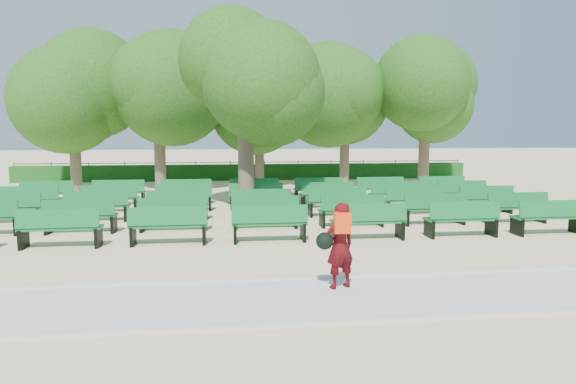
# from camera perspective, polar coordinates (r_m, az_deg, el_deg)

# --- Properties ---
(ground) EXTENTS (120.00, 120.00, 0.00)m
(ground) POSITION_cam_1_polar(r_m,az_deg,el_deg) (16.09, -2.24, -3.49)
(ground) COLOR beige
(paving) EXTENTS (30.00, 2.20, 0.06)m
(paving) POSITION_cam_1_polar(r_m,az_deg,el_deg) (8.95, 1.81, -11.88)
(paving) COLOR silver
(paving) RESTS_ON ground
(curb) EXTENTS (30.00, 0.12, 0.10)m
(curb) POSITION_cam_1_polar(r_m,az_deg,el_deg) (10.03, 0.79, -9.67)
(curb) COLOR silver
(curb) RESTS_ON ground
(hedge) EXTENTS (26.00, 0.70, 0.90)m
(hedge) POSITION_cam_1_polar(r_m,az_deg,el_deg) (29.90, -4.48, 2.22)
(hedge) COLOR #175617
(hedge) RESTS_ON ground
(fence) EXTENTS (26.00, 0.10, 1.02)m
(fence) POSITION_cam_1_polar(r_m,az_deg,el_deg) (30.34, -4.51, 1.44)
(fence) COLOR black
(fence) RESTS_ON ground
(tree_line) EXTENTS (21.80, 6.80, 7.04)m
(tree_line) POSITION_cam_1_polar(r_m,az_deg,el_deg) (25.97, -4.08, 0.51)
(tree_line) COLOR #2A5F19
(tree_line) RESTS_ON ground
(bench_array) EXTENTS (2.00, 0.77, 1.24)m
(bench_array) POSITION_cam_1_polar(r_m,az_deg,el_deg) (17.06, -3.15, -2.55)
(bench_array) COLOR #12692C
(bench_array) RESTS_ON ground
(tree_among) EXTENTS (4.86, 4.86, 6.71)m
(tree_among) POSITION_cam_1_polar(r_m,az_deg,el_deg) (18.22, -4.77, 11.90)
(tree_among) COLOR brown
(tree_among) RESTS_ON ground
(person) EXTENTS (0.78, 0.56, 1.56)m
(person) POSITION_cam_1_polar(r_m,az_deg,el_deg) (9.31, 5.67, -5.81)
(person) COLOR #470A0C
(person) RESTS_ON ground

